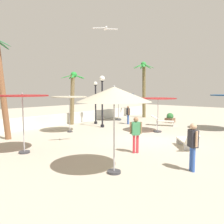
{
  "coord_description": "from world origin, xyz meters",
  "views": [
    {
      "loc": [
        -11.38,
        -6.73,
        2.85
      ],
      "look_at": [
        0.0,
        3.01,
        1.4
      ],
      "focal_mm": 36.28,
      "sensor_mm": 36.0,
      "label": 1
    }
  ],
  "objects_px": {
    "patio_umbrella_3": "(69,98)",
    "patio_umbrella_5": "(158,101)",
    "patio_umbrella_4": "(114,95)",
    "lamp_post_0": "(102,93)",
    "seagull_0": "(105,29)",
    "palm_tree_0": "(73,92)",
    "guest_0": "(136,131)",
    "guest_2": "(128,113)",
    "guest_1": "(193,142)",
    "lamp_post_1": "(96,100)",
    "planter": "(170,118)",
    "patio_umbrella_2": "(119,95)",
    "lounge_chair_1": "(187,141)",
    "patio_umbrella_1": "(22,100)",
    "lounge_chair_0": "(162,121)",
    "palm_tree_2": "(144,83)"
  },
  "relations": [
    {
      "from": "lamp_post_1",
      "to": "seagull_0",
      "type": "height_order",
      "value": "seagull_0"
    },
    {
      "from": "patio_umbrella_1",
      "to": "lamp_post_0",
      "type": "xyz_separation_m",
      "value": [
        7.56,
        2.19,
        0.17
      ]
    },
    {
      "from": "patio_umbrella_2",
      "to": "palm_tree_2",
      "type": "bearing_deg",
      "value": -10.64
    },
    {
      "from": "lounge_chair_0",
      "to": "lounge_chair_1",
      "type": "bearing_deg",
      "value": -142.37
    },
    {
      "from": "patio_umbrella_3",
      "to": "lamp_post_1",
      "type": "bearing_deg",
      "value": 19.02
    },
    {
      "from": "guest_0",
      "to": "guest_1",
      "type": "relative_size",
      "value": 0.96
    },
    {
      "from": "guest_0",
      "to": "patio_umbrella_2",
      "type": "bearing_deg",
      "value": 42.91
    },
    {
      "from": "patio_umbrella_5",
      "to": "planter",
      "type": "xyz_separation_m",
      "value": [
        4.8,
        1.45,
        -1.75
      ]
    },
    {
      "from": "guest_0",
      "to": "patio_umbrella_3",
      "type": "bearing_deg",
      "value": 78.06
    },
    {
      "from": "patio_umbrella_3",
      "to": "lamp_post_0",
      "type": "xyz_separation_m",
      "value": [
        2.91,
        -0.3,
        0.29
      ]
    },
    {
      "from": "patio_umbrella_5",
      "to": "guest_2",
      "type": "height_order",
      "value": "patio_umbrella_5"
    },
    {
      "from": "patio_umbrella_3",
      "to": "guest_2",
      "type": "distance_m",
      "value": 5.76
    },
    {
      "from": "patio_umbrella_5",
      "to": "lounge_chair_1",
      "type": "bearing_deg",
      "value": -131.79
    },
    {
      "from": "lamp_post_0",
      "to": "guest_0",
      "type": "distance_m",
      "value": 7.56
    },
    {
      "from": "seagull_0",
      "to": "guest_2",
      "type": "bearing_deg",
      "value": 29.37
    },
    {
      "from": "patio_umbrella_1",
      "to": "guest_1",
      "type": "relative_size",
      "value": 1.6
    },
    {
      "from": "lounge_chair_0",
      "to": "guest_1",
      "type": "distance_m",
      "value": 10.43
    },
    {
      "from": "lamp_post_1",
      "to": "guest_2",
      "type": "height_order",
      "value": "lamp_post_1"
    },
    {
      "from": "patio_umbrella_3",
      "to": "palm_tree_0",
      "type": "relative_size",
      "value": 0.57
    },
    {
      "from": "guest_2",
      "to": "palm_tree_0",
      "type": "bearing_deg",
      "value": 131.67
    },
    {
      "from": "patio_umbrella_4",
      "to": "guest_1",
      "type": "distance_m",
      "value": 3.22
    },
    {
      "from": "lamp_post_1",
      "to": "planter",
      "type": "height_order",
      "value": "lamp_post_1"
    },
    {
      "from": "patio_umbrella_3",
      "to": "patio_umbrella_5",
      "type": "xyz_separation_m",
      "value": [
        3.88,
        -4.54,
        -0.18
      ]
    },
    {
      "from": "patio_umbrella_1",
      "to": "lounge_chair_1",
      "type": "height_order",
      "value": "patio_umbrella_1"
    },
    {
      "from": "lounge_chair_0",
      "to": "guest_2",
      "type": "xyz_separation_m",
      "value": [
        -1.15,
        2.57,
        0.52
      ]
    },
    {
      "from": "lounge_chair_1",
      "to": "planter",
      "type": "bearing_deg",
      "value": 31.41
    },
    {
      "from": "palm_tree_0",
      "to": "patio_umbrella_5",
      "type": "bearing_deg",
      "value": -78.82
    },
    {
      "from": "patio_umbrella_2",
      "to": "lamp_post_1",
      "type": "bearing_deg",
      "value": -179.52
    },
    {
      "from": "palm_tree_0",
      "to": "guest_0",
      "type": "height_order",
      "value": "palm_tree_0"
    },
    {
      "from": "patio_umbrella_4",
      "to": "seagull_0",
      "type": "bearing_deg",
      "value": 47.87
    },
    {
      "from": "patio_umbrella_4",
      "to": "lounge_chair_1",
      "type": "bearing_deg",
      "value": -6.91
    },
    {
      "from": "patio_umbrella_2",
      "to": "guest_2",
      "type": "xyz_separation_m",
      "value": [
        -1.4,
        -2.18,
        -1.44
      ]
    },
    {
      "from": "patio_umbrella_1",
      "to": "palm_tree_0",
      "type": "distance_m",
      "value": 8.76
    },
    {
      "from": "lamp_post_1",
      "to": "guest_1",
      "type": "relative_size",
      "value": 2.08
    },
    {
      "from": "patio_umbrella_5",
      "to": "patio_umbrella_1",
      "type": "bearing_deg",
      "value": 166.49
    },
    {
      "from": "patio_umbrella_2",
      "to": "patio_umbrella_4",
      "type": "xyz_separation_m",
      "value": [
        -10.84,
        -8.56,
        0.34
      ]
    },
    {
      "from": "patio_umbrella_5",
      "to": "palm_tree_0",
      "type": "bearing_deg",
      "value": 101.18
    },
    {
      "from": "patio_umbrella_4",
      "to": "patio_umbrella_5",
      "type": "relative_size",
      "value": 1.24
    },
    {
      "from": "guest_2",
      "to": "guest_0",
      "type": "bearing_deg",
      "value": -141.24
    },
    {
      "from": "lounge_chair_1",
      "to": "guest_0",
      "type": "bearing_deg",
      "value": 147.83
    },
    {
      "from": "palm_tree_0",
      "to": "patio_umbrella_1",
      "type": "bearing_deg",
      "value": -144.3
    },
    {
      "from": "lamp_post_0",
      "to": "guest_0",
      "type": "height_order",
      "value": "lamp_post_0"
    },
    {
      "from": "patio_umbrella_4",
      "to": "guest_0",
      "type": "xyz_separation_m",
      "value": [
        2.56,
        0.87,
        -1.7
      ]
    },
    {
      "from": "lamp_post_1",
      "to": "seagull_0",
      "type": "xyz_separation_m",
      "value": [
        -5.76,
        -6.34,
        3.62
      ]
    },
    {
      "from": "patio_umbrella_4",
      "to": "patio_umbrella_2",
      "type": "bearing_deg",
      "value": 38.31
    },
    {
      "from": "patio_umbrella_2",
      "to": "lounge_chair_1",
      "type": "height_order",
      "value": "patio_umbrella_2"
    },
    {
      "from": "patio_umbrella_5",
      "to": "lamp_post_1",
      "type": "distance_m",
      "value": 5.87
    },
    {
      "from": "lamp_post_1",
      "to": "seagull_0",
      "type": "bearing_deg",
      "value": -132.22
    },
    {
      "from": "patio_umbrella_4",
      "to": "lamp_post_0",
      "type": "relative_size",
      "value": 0.76
    },
    {
      "from": "lamp_post_1",
      "to": "guest_1",
      "type": "bearing_deg",
      "value": -118.92
    }
  ]
}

